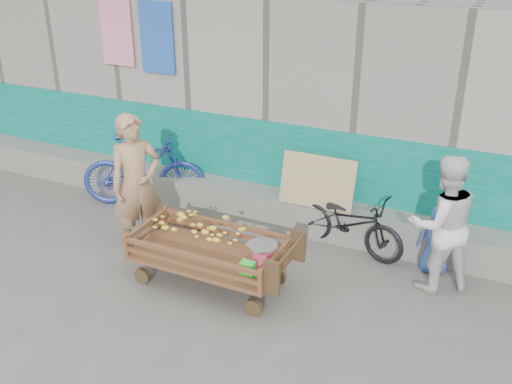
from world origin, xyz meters
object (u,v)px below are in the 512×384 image
at_px(woman, 442,224).
at_px(vendor_man, 136,184).
at_px(bench, 179,221).
at_px(bicycle_blue, 144,171).
at_px(bicycle_dark, 349,222).
at_px(child, 437,240).
at_px(banana_cart, 206,242).

bearing_deg(woman, vendor_man, -21.31).
distance_m(bench, woman, 3.43).
bearing_deg(vendor_man, bench, 10.41).
relative_size(woman, bicycle_blue, 0.89).
bearing_deg(woman, bicycle_dark, -50.42).
bearing_deg(child, vendor_man, 5.05).
height_order(vendor_man, bicycle_blue, vendor_man).
relative_size(bench, vendor_man, 0.56).
height_order(banana_cart, bicycle_dark, banana_cart).
distance_m(vendor_man, woman, 3.67).
xyz_separation_m(bicycle_dark, bicycle_blue, (-3.15, 0.00, 0.15)).
xyz_separation_m(woman, bicycle_dark, (-1.15, 0.37, -0.41)).
relative_size(vendor_man, woman, 1.11).
relative_size(banana_cart, bicycle_blue, 1.04).
bearing_deg(child, banana_cart, 19.47).
bearing_deg(bicycle_dark, banana_cart, 151.44).
distance_m(banana_cart, bench, 1.37).
bearing_deg(bench, bicycle_blue, 149.78).
bearing_deg(bicycle_dark, child, -80.10).
xyz_separation_m(bench, bicycle_blue, (-0.94, 0.54, 0.37)).
xyz_separation_m(bench, woman, (3.37, 0.18, 0.63)).
height_order(vendor_man, child, vendor_man).
distance_m(bicycle_dark, bicycle_blue, 3.16).
xyz_separation_m(banana_cart, bicycle_blue, (-1.90, 1.45, 0.00)).
bearing_deg(banana_cart, child, 30.96).
bearing_deg(bench, bicycle_dark, 13.81).
height_order(bench, woman, woman).
xyz_separation_m(woman, bicycle_blue, (-4.30, 0.37, -0.26)).
bearing_deg(banana_cart, bicycle_blue, 142.57).
bearing_deg(bicycle_blue, woman, -119.00).
height_order(bench, bicycle_blue, bicycle_blue).
relative_size(vendor_man, child, 2.06).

